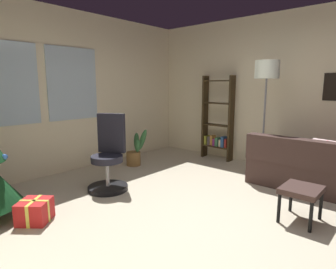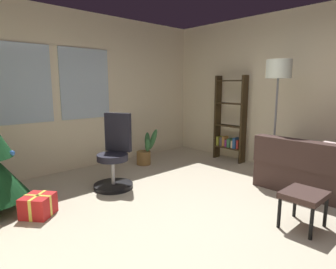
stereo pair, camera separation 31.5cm
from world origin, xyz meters
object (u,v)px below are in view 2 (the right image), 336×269
at_px(gift_box_red, 38,206).
at_px(potted_plant, 146,152).
at_px(office_chair, 115,159).
at_px(floor_lamp, 278,77).
at_px(bookshelf, 230,124).
at_px(footstool, 304,197).

relative_size(gift_box_red, potted_plant, 0.65).
bearing_deg(office_chair, floor_lamp, -32.72).
bearing_deg(office_chair, bookshelf, -5.66).
height_order(gift_box_red, office_chair, office_chair).
height_order(gift_box_red, bookshelf, bookshelf).
bearing_deg(office_chair, footstool, -71.90).
bearing_deg(bookshelf, gift_box_red, 179.42).
height_order(bookshelf, floor_lamp, floor_lamp).
distance_m(footstool, floor_lamp, 2.09).
relative_size(footstool, gift_box_red, 1.00).
xyz_separation_m(gift_box_red, bookshelf, (3.62, -0.04, 0.60)).
bearing_deg(bookshelf, potted_plant, 147.20).
xyz_separation_m(floor_lamp, potted_plant, (-1.01, 1.99, -1.35)).
bearing_deg(bookshelf, floor_lamp, -108.56).
xyz_separation_m(office_chair, potted_plant, (1.09, 0.64, -0.18)).
xyz_separation_m(bookshelf, floor_lamp, (-0.37, -1.10, 0.87)).
height_order(gift_box_red, floor_lamp, floor_lamp).
relative_size(footstool, potted_plant, 0.64).
distance_m(office_chair, potted_plant, 1.28).
relative_size(floor_lamp, potted_plant, 2.73).
bearing_deg(potted_plant, office_chair, -149.32).
xyz_separation_m(bookshelf, potted_plant, (-1.38, 0.89, -0.49)).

